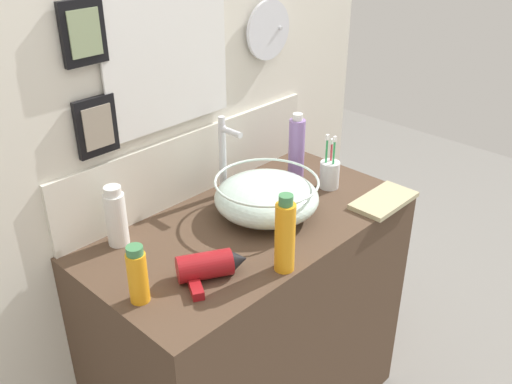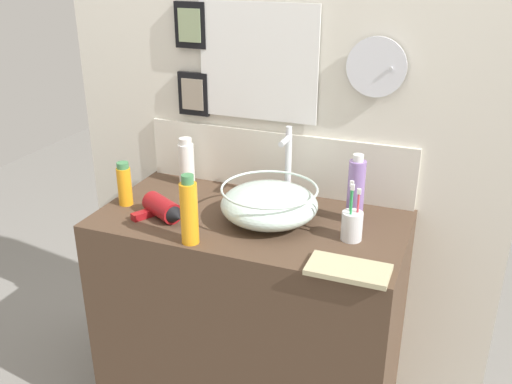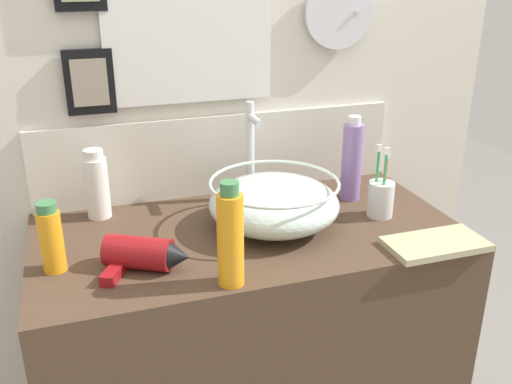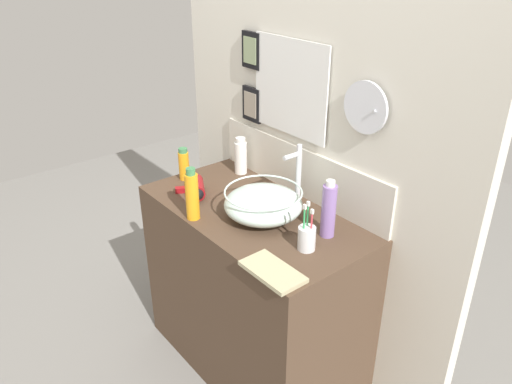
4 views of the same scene
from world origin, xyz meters
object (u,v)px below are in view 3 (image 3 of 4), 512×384
Objects in this scene: hair_drier at (144,255)px; hand_towel at (436,244)px; lotion_bottle at (230,237)px; spray_bottle at (51,238)px; glass_bowl_sink at (274,202)px; toothbrush_cup at (381,198)px; faucet at (251,147)px; soap_dispenser at (352,161)px; shampoo_bottle at (97,185)px.

hand_towel is at bearing -9.65° from hair_drier.
lotion_bottle reaches higher than hand_towel.
spray_bottle is 0.70× the size of lotion_bottle.
toothbrush_cup is at bearing -5.99° from glass_bowl_sink.
hand_towel is at bearing -11.21° from spray_bottle.
lotion_bottle is at bearing -156.43° from toothbrush_cup.
faucet is at bearing 41.42° from hair_drier.
spray_bottle is at bearing -173.55° from glass_bowl_sink.
hand_towel is at bearing -35.22° from glass_bowl_sink.
toothbrush_cup is (0.63, 0.09, 0.02)m from hair_drier.
glass_bowl_sink is 1.39× the size of hand_towel.
soap_dispenser is (0.80, 0.16, 0.04)m from spray_bottle.
spray_bottle reaches higher than glass_bowl_sink.
spray_bottle is 0.67× the size of soap_dispenser.
soap_dispenser is at bearing 37.04° from lotion_bottle.
soap_dispenser is 1.01× the size of hand_towel.
spray_bottle is at bearing -155.07° from faucet.
lotion_bottle is at bearing -179.47° from hand_towel.
faucet is at bearing 128.01° from hand_towel.
soap_dispenser is (0.45, 0.34, 0.01)m from lotion_bottle.
lotion_bottle is (0.16, -0.12, 0.07)m from hair_drier.
glass_bowl_sink is 1.18× the size of faucet.
spray_bottle is 0.87m from hand_towel.
toothbrush_cup is at bearing 100.46° from hand_towel.
glass_bowl_sink is 1.58× the size of hair_drier.
lotion_bottle is 0.97× the size of hand_towel.
hair_drier is at bearing -16.64° from spray_bottle.
faucet is at bearing 162.70° from soap_dispenser.
shampoo_bottle is (-0.68, 0.10, -0.02)m from soap_dispenser.
shampoo_bottle is at bearing 154.54° from glass_bowl_sink.
hair_drier is (-0.34, -0.12, -0.03)m from glass_bowl_sink.
glass_bowl_sink is at bearing 144.78° from hand_towel.
glass_bowl_sink is 1.68× the size of toothbrush_cup.
faucet is at bearing -1.65° from shampoo_bottle.
hair_drier is 0.33m from shampoo_bottle.
hair_drier is at bearing -138.58° from faucet.
faucet is 1.43× the size of toothbrush_cup.
hair_drier is 0.20m from spray_bottle.
hair_drier is 0.91× the size of lotion_bottle.
hand_towel is at bearing 0.53° from lotion_bottle.
hair_drier is at bearing -160.27° from soap_dispenser.
toothbrush_cup is (0.29, -0.03, -0.01)m from glass_bowl_sink.
glass_bowl_sink is 2.04× the size of spray_bottle.
soap_dispenser is 0.69m from shampoo_bottle.
faucet is 0.59m from spray_bottle.
shampoo_bottle reaches higher than spray_bottle.
soap_dispenser reaches higher than glass_bowl_sink.
toothbrush_cup is 0.85× the size of lotion_bottle.
hair_drier is at bearing -161.31° from glass_bowl_sink.
faucet is 0.47m from hair_drier.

